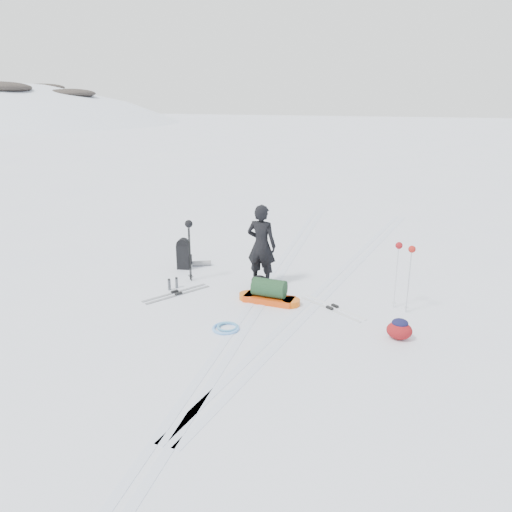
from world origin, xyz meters
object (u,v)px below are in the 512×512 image
Objects in this scene: skier at (261,245)px; ski_poles_black at (189,231)px; expedition_rucksack at (186,255)px; pulk_sled at (269,293)px.

skier reaches higher than ski_poles_black.
pulk_sled is at bearing -39.47° from expedition_rucksack.
skier reaches higher than expedition_rucksack.
pulk_sled is 0.93× the size of ski_poles_black.
ski_poles_black is (0.51, -0.76, 0.85)m from expedition_rucksack.
expedition_rucksack is (-2.67, 1.40, 0.17)m from pulk_sled.
ski_poles_black is at bearing -68.09° from expedition_rucksack.
pulk_sled is at bearing 121.84° from skier.
pulk_sled is (0.49, -0.93, -0.75)m from skier.
skier is 1.29× the size of ski_poles_black.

